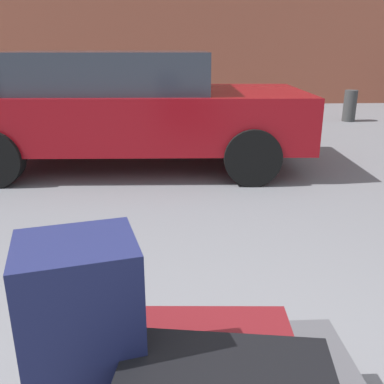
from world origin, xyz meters
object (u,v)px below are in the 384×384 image
(bollard_kerb_near, at_px, (291,106))
(bollard_kerb_mid, at_px, (350,106))
(parked_car, at_px, (126,107))
(suitcase_maroon_rear_right, at_px, (211,363))
(suitcase_navy_stacked_top, at_px, (84,343))

(bollard_kerb_near, xyz_separation_m, bollard_kerb_mid, (1.22, 0.00, 0.00))
(parked_car, height_order, bollard_kerb_mid, parked_car)
(parked_car, height_order, bollard_kerb_near, parked_car)
(suitcase_maroon_rear_right, height_order, bollard_kerb_mid, bollard_kerb_mid)
(bollard_kerb_near, distance_m, bollard_kerb_mid, 1.22)
(suitcase_maroon_rear_right, distance_m, bollard_kerb_near, 7.80)
(suitcase_navy_stacked_top, bearing_deg, parked_car, 79.66)
(suitcase_maroon_rear_right, relative_size, parked_car, 0.13)
(suitcase_maroon_rear_right, distance_m, suitcase_navy_stacked_top, 0.48)
(suitcase_navy_stacked_top, bearing_deg, bollard_kerb_mid, 48.49)
(suitcase_navy_stacked_top, relative_size, bollard_kerb_near, 1.04)
(suitcase_navy_stacked_top, height_order, bollard_kerb_mid, suitcase_navy_stacked_top)
(suitcase_navy_stacked_top, distance_m, parked_car, 4.41)
(suitcase_maroon_rear_right, distance_m, parked_car, 4.31)
(suitcase_navy_stacked_top, height_order, bollard_kerb_near, suitcase_navy_stacked_top)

